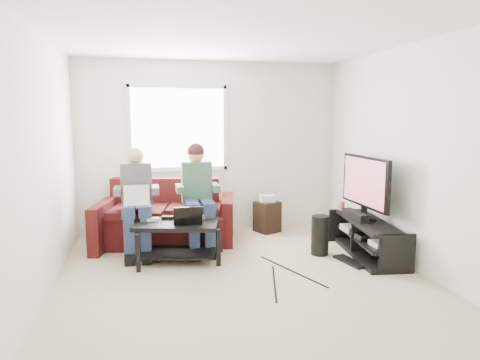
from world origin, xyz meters
name	(u,v)px	position (x,y,z in m)	size (l,w,h in m)	color
floor	(245,282)	(0.00, 0.00, 0.00)	(4.50, 4.50, 0.00)	tan
ceiling	(245,32)	(0.00, 0.00, 2.60)	(4.50, 4.50, 0.00)	white
wall_back	(211,147)	(0.00, 2.25, 1.30)	(4.50, 4.50, 0.00)	silver
wall_front	(345,205)	(0.00, -2.25, 1.30)	(4.50, 4.50, 0.00)	silver
wall_left	(37,167)	(-2.00, 0.00, 1.30)	(4.50, 4.50, 0.00)	silver
wall_right	(416,158)	(2.00, 0.00, 1.30)	(4.50, 4.50, 0.00)	silver
window	(178,128)	(-0.50, 2.23, 1.60)	(1.48, 0.04, 1.28)	white
sofa	(167,220)	(-0.73, 1.68, 0.33)	(2.06, 1.20, 0.88)	#451211
person_left	(137,196)	(-1.13, 1.34, 0.75)	(0.40, 0.71, 1.37)	navy
person_right	(198,188)	(-0.33, 1.36, 0.81)	(0.40, 0.71, 1.41)	navy
laptop_silver	(137,200)	(-1.13, 1.15, 0.74)	(0.32, 0.22, 0.24)	silver
coffee_table	(177,232)	(-0.66, 0.84, 0.37)	(1.11, 0.82, 0.50)	black
laptop_black	(187,213)	(-0.54, 0.76, 0.62)	(0.34, 0.24, 0.24)	black
controller_a	(153,219)	(-0.94, 0.96, 0.52)	(0.14, 0.09, 0.04)	silver
controller_b	(168,218)	(-0.76, 1.02, 0.52)	(0.14, 0.09, 0.04)	black
controller_c	(200,216)	(-0.36, 0.99, 0.52)	(0.14, 0.09, 0.04)	gray
tv_stand	(367,240)	(1.73, 0.53, 0.21)	(0.60, 1.44, 0.46)	black
tv	(365,183)	(1.73, 0.63, 0.92)	(0.12, 1.10, 0.81)	black
soundbar	(355,215)	(1.61, 0.63, 0.51)	(0.12, 0.50, 0.10)	black
drink_cup	(342,206)	(1.68, 1.16, 0.52)	(0.08, 0.08, 0.12)	#A26745
console_white	(384,243)	(1.73, 0.13, 0.28)	(0.30, 0.22, 0.06)	silver
console_grey	(356,228)	(1.73, 0.83, 0.29)	(0.34, 0.26, 0.08)	gray
console_black	(369,235)	(1.73, 0.48, 0.28)	(0.38, 0.30, 0.07)	black
subwoofer	(320,235)	(1.16, 0.70, 0.26)	(0.22, 0.22, 0.51)	black
keyboard_floor	(350,261)	(1.40, 0.32, 0.01)	(0.17, 0.50, 0.03)	black
end_table	(267,215)	(0.81, 1.93, 0.26)	(0.32, 0.32, 0.58)	black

